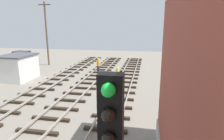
# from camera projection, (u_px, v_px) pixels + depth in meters

# --- Properties ---
(control_hut) EXTENTS (3.00, 3.80, 2.76)m
(control_hut) POSITION_uv_depth(u_px,v_px,m) (18.00, 67.00, 20.62)
(control_hut) COLOR silver
(control_hut) RESTS_ON ground
(parked_car_red) EXTENTS (4.20, 2.04, 1.76)m
(parked_car_red) POSITION_uv_depth(u_px,v_px,m) (22.00, 56.00, 30.87)
(parked_car_red) COLOR red
(parked_car_red) RESTS_ON ground
(utility_pole_far) EXTENTS (1.80, 0.24, 9.06)m
(utility_pole_far) POSITION_uv_depth(u_px,v_px,m) (47.00, 33.00, 27.43)
(utility_pole_far) COLOR brown
(utility_pole_far) RESTS_ON ground
(track_worker_foreground) EXTENTS (0.40, 0.40, 1.87)m
(track_worker_foreground) POSITION_uv_depth(u_px,v_px,m) (98.00, 65.00, 23.81)
(track_worker_foreground) COLOR #262D4C
(track_worker_foreground) RESTS_ON ground
(track_worker_distant) EXTENTS (0.40, 0.40, 1.87)m
(track_worker_distant) POSITION_uv_depth(u_px,v_px,m) (117.00, 76.00, 18.73)
(track_worker_distant) COLOR #262D4C
(track_worker_distant) RESTS_ON ground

